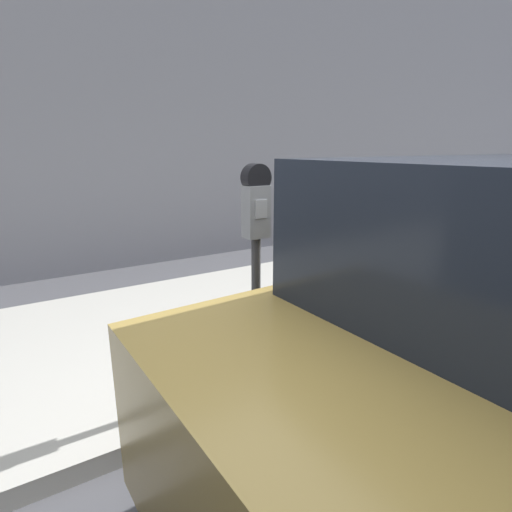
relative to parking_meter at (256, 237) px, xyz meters
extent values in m
plane|color=#47474C|center=(-0.23, -1.02, -1.24)|extent=(60.00, 60.00, 0.00)
cube|color=#ADAAA3|center=(-0.23, 1.18, -1.17)|extent=(24.00, 2.80, 0.14)
cube|color=gray|center=(-0.23, 4.06, 1.43)|extent=(24.00, 0.30, 5.33)
cylinder|color=#2D2D30|center=(0.00, 0.00, -0.55)|extent=(0.07, 0.07, 1.09)
cube|color=slate|center=(0.00, 0.00, 0.17)|extent=(0.17, 0.12, 0.36)
cube|color=gray|center=(0.00, -0.06, 0.20)|extent=(0.09, 0.01, 0.12)
cylinder|color=black|center=(0.00, 0.00, 0.40)|extent=(0.19, 0.10, 0.19)
cylinder|color=black|center=(-0.21, -0.67, -0.89)|extent=(0.70, 0.25, 0.69)
camera|label=1|loc=(-1.41, -2.29, 0.60)|focal=28.00mm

